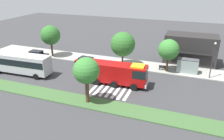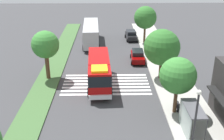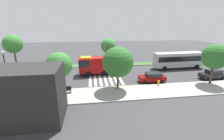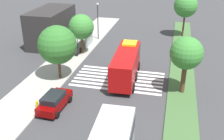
{
  "view_description": "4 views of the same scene",
  "coord_description": "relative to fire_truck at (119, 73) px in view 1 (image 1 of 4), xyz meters",
  "views": [
    {
      "loc": [
        11.89,
        -30.33,
        15.39
      ],
      "look_at": [
        0.06,
        1.49,
        1.28
      ],
      "focal_mm": 35.43,
      "sensor_mm": 36.0,
      "label": 1
    },
    {
      "loc": [
        32.05,
        0.15,
        14.8
      ],
      "look_at": [
        1.08,
        0.75,
        1.69
      ],
      "focal_mm": 43.73,
      "sensor_mm": 36.0,
      "label": 2
    },
    {
      "loc": [
        3.99,
        28.11,
        9.58
      ],
      "look_at": [
        0.3,
        1.79,
        1.55
      ],
      "focal_mm": 24.57,
      "sensor_mm": 36.0,
      "label": 3
    },
    {
      "loc": [
        -27.01,
        -6.01,
        14.69
      ],
      "look_at": [
        0.47,
        0.55,
        1.64
      ],
      "focal_mm": 43.5,
      "sensor_mm": 36.0,
      "label": 4
    }
  ],
  "objects": [
    {
      "name": "fire_hydrant",
      "position": [
        -8.72,
        7.23,
        -1.5
      ],
      "size": [
        0.28,
        0.28,
        0.7
      ],
      "primitive_type": "cylinder",
      "color": "gold",
      "rests_on": "sidewalk"
    },
    {
      "name": "parked_car_west",
      "position": [
        -19.7,
        5.53,
        -1.11
      ],
      "size": [
        4.46,
        2.25,
        1.7
      ],
      "rotation": [
        0.0,
        0.0,
        0.06
      ],
      "color": "black",
      "rests_on": "ground_plane"
    },
    {
      "name": "fire_truck",
      "position": [
        0.0,
        0.0,
        0.0
      ],
      "size": [
        9.46,
        3.11,
        3.61
      ],
      "rotation": [
        0.0,
        0.0,
        0.05
      ],
      "color": "#A50C0C",
      "rests_on": "ground_plane"
    },
    {
      "name": "ground_plane",
      "position": [
        -2.1,
        0.81,
        -1.99
      ],
      "size": [
        120.0,
        120.0,
        0.0
      ],
      "primitive_type": "plane",
      "color": "#38383A"
    },
    {
      "name": "sidewalk_tree_center",
      "position": [
        6.27,
        7.73,
        2.13
      ],
      "size": [
        3.59,
        3.59,
        5.79
      ],
      "color": "#513823",
      "rests_on": "sidewalk"
    },
    {
      "name": "sidewalk_tree_far_west",
      "position": [
        -17.49,
        7.73,
        2.64
      ],
      "size": [
        3.97,
        3.97,
        6.5
      ],
      "color": "#513823",
      "rests_on": "sidewalk"
    },
    {
      "name": "parked_car_mid",
      "position": [
        -8.32,
        5.53,
        -1.13
      ],
      "size": [
        4.49,
        2.24,
        1.66
      ],
      "rotation": [
        0.0,
        0.0,
        -0.04
      ],
      "color": "#720505",
      "rests_on": "ground_plane"
    },
    {
      "name": "sidewalk_tree_west",
      "position": [
        -1.95,
        7.73,
        2.28
      ],
      "size": [
        4.51,
        4.51,
        6.39
      ],
      "color": "#47301E",
      "rests_on": "sidewalk"
    },
    {
      "name": "bus_stop_shelter",
      "position": [
        9.66,
        8.11,
        -0.1
      ],
      "size": [
        3.5,
        1.4,
        2.46
      ],
      "color": "#4C4C51",
      "rests_on": "sidewalk"
    },
    {
      "name": "median_tree_far_west",
      "position": [
        -2.19,
        -6.6,
        2.61
      ],
      "size": [
        3.41,
        3.41,
        6.22
      ],
      "color": "#513823",
      "rests_on": "median_strip"
    },
    {
      "name": "storefront_building",
      "position": [
        9.69,
        14.0,
        0.81
      ],
      "size": [
        9.54,
        5.57,
        5.6
      ],
      "color": "#282626",
      "rests_on": "ground_plane"
    },
    {
      "name": "street_lamp",
      "position": [
        13.3,
        7.33,
        1.73
      ],
      "size": [
        0.36,
        0.36,
        6.06
      ],
      "color": "#2D2D30",
      "rests_on": "sidewalk"
    },
    {
      "name": "transit_bus",
      "position": [
        -17.31,
        -1.85,
        0.11
      ],
      "size": [
        11.15,
        3.23,
        3.54
      ],
      "rotation": [
        0.0,
        0.0,
        3.19
      ],
      "color": "#B2B2B7",
      "rests_on": "ground_plane"
    },
    {
      "name": "bench_near_shelter",
      "position": [
        5.66,
        8.13,
        -1.4
      ],
      "size": [
        1.6,
        0.5,
        0.9
      ],
      "color": "black",
      "rests_on": "sidewalk"
    },
    {
      "name": "crosswalk",
      "position": [
        -0.52,
        0.81,
        -1.98
      ],
      "size": [
        5.85,
        10.65,
        0.01
      ],
      "color": "silver",
      "rests_on": "ground_plane"
    },
    {
      "name": "sidewalk",
      "position": [
        -2.1,
        9.18,
        -1.92
      ],
      "size": [
        60.0,
        4.9,
        0.14
      ],
      "primitive_type": "cube",
      "color": "#9E9B93",
      "rests_on": "ground_plane"
    },
    {
      "name": "median_strip",
      "position": [
        -2.1,
        -6.6,
        -1.92
      ],
      "size": [
        60.0,
        3.0,
        0.14
      ],
      "primitive_type": "cube",
      "color": "#3D6033",
      "rests_on": "ground_plane"
    }
  ]
}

